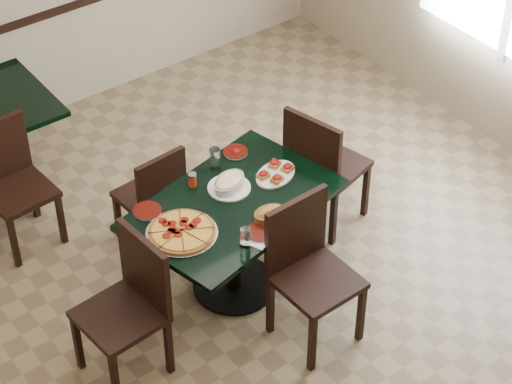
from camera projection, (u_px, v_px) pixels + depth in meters
floor at (265, 289)px, 6.78m from camera, size 5.50×5.50×0.00m
main_table at (233, 224)px, 6.44m from camera, size 1.48×1.12×0.75m
chair_far at (154, 194)px, 6.83m from camera, size 0.42×0.42×0.84m
chair_near at (307, 263)px, 6.16m from camera, size 0.48×0.48×1.00m
chair_right at (321, 163)px, 6.94m from camera, size 0.57×0.57×1.00m
chair_left at (131, 299)px, 5.94m from camera, size 0.49×0.49×0.98m
back_chair_near at (11, 177)px, 6.88m from camera, size 0.46×0.46×0.93m
pepperoni_pizza at (182, 232)px, 6.08m from camera, size 0.45×0.45×0.04m
lasagna_casserole at (229, 183)px, 6.40m from camera, size 0.29×0.28×0.09m
bread_basket at (269, 214)px, 6.17m from camera, size 0.21×0.15×0.09m
bruschetta_platter at (276, 172)px, 6.52m from camera, size 0.38×0.32×0.05m
side_plate_near at (260, 233)px, 6.09m from camera, size 0.19×0.19×0.02m
side_plate_far_r at (235, 152)px, 6.71m from camera, size 0.17×0.17×0.03m
side_plate_far_l at (147, 211)px, 6.25m from camera, size 0.18×0.18×0.02m
napkin_setting at (258, 239)px, 6.05m from camera, size 0.19×0.19×0.01m
water_glass_a at (215, 159)px, 6.55m from camera, size 0.07×0.07×0.15m
water_glass_b at (245, 237)px, 5.97m from camera, size 0.06×0.06×0.13m
pepper_shaker at (192, 180)px, 6.42m from camera, size 0.06×0.06×0.09m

